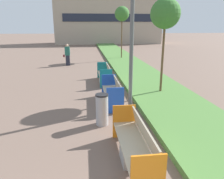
{
  "coord_description": "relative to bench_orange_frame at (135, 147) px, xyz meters",
  "views": [
    {
      "loc": [
        -0.1,
        -0.39,
        2.99
      ],
      "look_at": [
        0.9,
        7.7,
        0.6
      ],
      "focal_mm": 35.0,
      "sensor_mm": 36.0,
      "label": 1
    }
  ],
  "objects": [
    {
      "name": "planter_grass_strip",
      "position": [
        2.26,
        8.16,
        -0.29
      ],
      "size": [
        2.8,
        120.0,
        0.18
      ],
      "color": "#4C7A38",
      "rests_on": "ground"
    },
    {
      "name": "building_backdrop",
      "position": [
        3.06,
        34.89,
        3.44
      ],
      "size": [
        17.61,
        5.7,
        7.63
      ],
      "color": "tan",
      "rests_on": "ground"
    },
    {
      "name": "sapling_tree_far",
      "position": [
        2.27,
        15.52,
        3.56
      ],
      "size": [
        1.27,
        1.27,
        4.61
      ],
      "color": "brown",
      "rests_on": "ground"
    },
    {
      "name": "litter_bin",
      "position": [
        -0.57,
        2.05,
        0.12
      ],
      "size": [
        0.4,
        0.4,
        1.0
      ],
      "color": "#9EA0A5",
      "rests_on": "ground"
    },
    {
      "name": "bench_blue_frame",
      "position": [
        -0.0,
        3.98,
        -0.01
      ],
      "size": [
        0.65,
        2.16,
        0.94
      ],
      "color": "#9E9B96",
      "rests_on": "ground"
    },
    {
      "name": "pedestrian_walking",
      "position": [
        -2.39,
        12.96,
        0.45
      ],
      "size": [
        0.53,
        0.24,
        1.65
      ],
      "color": "#232633",
      "rests_on": "ground"
    },
    {
      "name": "bench_orange_frame",
      "position": [
        0.0,
        0.0,
        0.0
      ],
      "size": [
        0.65,
        2.4,
        0.94
      ],
      "color": "#9E9B96",
      "rests_on": "ground"
    },
    {
      "name": "bench_teal_frame",
      "position": [
        -0.0,
        7.35,
        -0.0
      ],
      "size": [
        0.65,
        2.25,
        0.94
      ],
      "color": "#9E9B96",
      "rests_on": "ground"
    },
    {
      "name": "sapling_tree_near",
      "position": [
        2.27,
        4.82,
        3.05
      ],
      "size": [
        1.23,
        1.23,
        4.07
      ],
      "color": "brown",
      "rests_on": "ground"
    }
  ]
}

